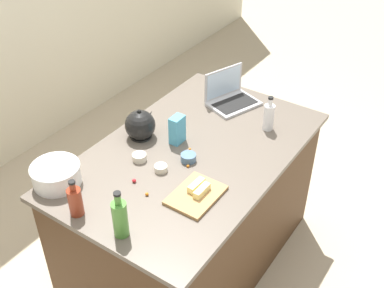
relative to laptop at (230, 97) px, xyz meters
name	(u,v)px	position (x,y,z in m)	size (l,w,h in m)	color
ground_plane	(192,257)	(-0.58, -0.09, -0.95)	(12.00, 12.00, 0.00)	#B7A88E
island_counter	(192,209)	(-0.58, -0.09, -0.50)	(1.61, 1.00, 0.90)	#4C331E
laptop	(230,97)	(0.00, 0.00, 0.00)	(0.37, 0.32, 0.22)	#B7B7BC
mixing_bowl_large	(56,174)	(-1.20, 0.33, 0.01)	(0.26, 0.26, 0.11)	white
bottle_olive	(120,218)	(-1.28, -0.18, 0.05)	(0.07, 0.07, 0.25)	#4C8C38
bottle_vinegar	(269,116)	(-0.13, -0.34, 0.04)	(0.06, 0.06, 0.22)	white
bottle_soy	(75,201)	(-1.30, 0.08, 0.03)	(0.07, 0.07, 0.20)	maroon
kettle	(140,125)	(-0.63, 0.24, 0.03)	(0.21, 0.18, 0.20)	black
cutting_board	(196,195)	(-0.88, -0.32, -0.04)	(0.29, 0.21, 0.02)	#AD7F4C
butter_stick_left	(202,191)	(-0.86, -0.34, -0.01)	(0.11, 0.04, 0.04)	#F4E58C
butter_stick_right	(196,185)	(-0.84, -0.30, -0.01)	(0.11, 0.04, 0.04)	#F4E58C
ramekin_small	(188,158)	(-0.66, -0.12, -0.03)	(0.09, 0.09, 0.04)	slate
ramekin_medium	(139,157)	(-0.81, 0.10, -0.03)	(0.08, 0.08, 0.04)	beige
ramekin_wide	(161,168)	(-0.82, -0.05, -0.03)	(0.07, 0.07, 0.04)	beige
candy_bag	(177,130)	(-0.55, 0.03, 0.04)	(0.09, 0.06, 0.17)	#4CA5CC
candy_0	(188,166)	(-0.71, -0.16, -0.04)	(0.02, 0.02, 0.02)	orange
candy_1	(134,181)	(-0.97, 0.00, -0.04)	(0.02, 0.02, 0.02)	red
candy_2	(218,88)	(0.12, 0.16, -0.04)	(0.02, 0.02, 0.02)	yellow
candy_3	(190,149)	(-0.58, -0.08, -0.04)	(0.02, 0.02, 0.02)	orange
candy_4	(147,194)	(-1.01, -0.11, -0.04)	(0.02, 0.02, 0.02)	orange
candy_5	(242,96)	(0.11, -0.03, -0.04)	(0.02, 0.02, 0.02)	yellow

